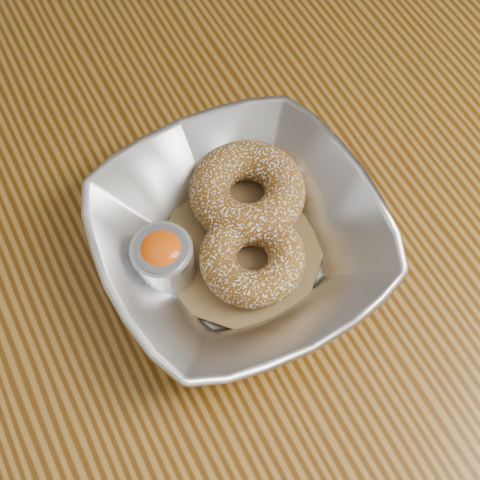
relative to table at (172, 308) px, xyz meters
name	(u,v)px	position (x,y,z in m)	size (l,w,h in m)	color
ground_plane	(203,432)	(0.00, 0.00, -0.65)	(4.00, 4.00, 0.00)	#565659
table	(172,308)	(0.00, 0.00, 0.00)	(1.20, 0.80, 0.75)	brown
serving_bowl	(240,240)	(0.07, -0.02, 0.13)	(0.25, 0.25, 0.06)	silver
parchment	(240,251)	(0.07, -0.02, 0.11)	(0.14, 0.14, 0.00)	brown
donut_back	(247,192)	(0.10, 0.02, 0.13)	(0.11, 0.11, 0.04)	brown
donut_front	(252,258)	(0.07, -0.04, 0.13)	(0.09, 0.09, 0.03)	brown
ramekin	(163,258)	(0.00, -0.01, 0.13)	(0.05, 0.05, 0.05)	silver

